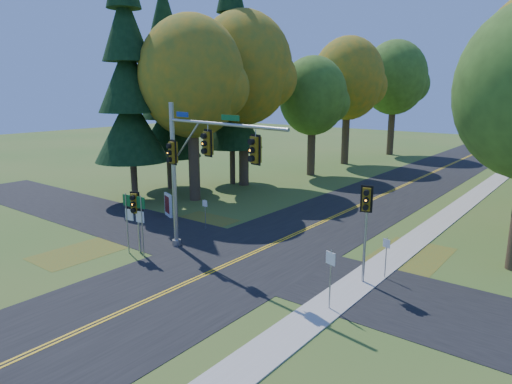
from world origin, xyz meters
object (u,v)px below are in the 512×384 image
Objects in this scene: traffic_mast at (196,160)px; east_signal_pole at (366,210)px; route_sign_cluster at (134,212)px; info_kiosk at (168,205)px.

east_signal_pole is (8.45, 1.96, -1.64)m from traffic_mast.
info_kiosk is (-4.35, 6.11, -1.52)m from route_sign_cluster.
traffic_mast is 5.32× the size of info_kiosk.
info_kiosk is (-15.52, 2.24, -2.66)m from east_signal_pole.
east_signal_pole is 11.88m from route_sign_cluster.
east_signal_pole is at bearing 15.17° from info_kiosk.
east_signal_pole is 1.39× the size of route_sign_cluster.
route_sign_cluster is (-11.17, -3.86, -1.14)m from east_signal_pole.
east_signal_pole is at bearing 12.37° from route_sign_cluster.
route_sign_cluster is 7.65m from info_kiosk.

